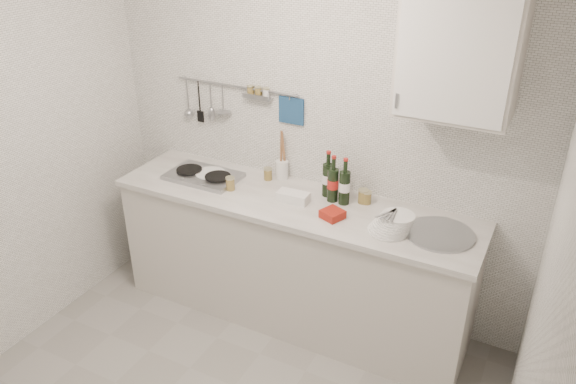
{
  "coord_description": "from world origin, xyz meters",
  "views": [
    {
      "loc": [
        1.44,
        -1.76,
        2.63
      ],
      "look_at": [
        0.07,
        0.9,
        1.08
      ],
      "focal_mm": 35.0,
      "sensor_mm": 36.0,
      "label": 1
    }
  ],
  "objects_px": {
    "wall_cabinet": "(461,51)",
    "wine_bottles": "(335,178)",
    "plate_stack_hob": "(210,175)",
    "plate_stack_sink": "(393,223)",
    "utensil_crock": "(282,167)"
  },
  "relations": [
    {
      "from": "wall_cabinet",
      "to": "utensil_crock",
      "type": "distance_m",
      "value": 1.46
    },
    {
      "from": "plate_stack_sink",
      "to": "utensil_crock",
      "type": "xyz_separation_m",
      "value": [
        -0.9,
        0.33,
        0.03
      ]
    },
    {
      "from": "plate_stack_hob",
      "to": "plate_stack_sink",
      "type": "height_order",
      "value": "plate_stack_sink"
    },
    {
      "from": "plate_stack_hob",
      "to": "utensil_crock",
      "type": "xyz_separation_m",
      "value": [
        0.46,
        0.22,
        0.07
      ]
    },
    {
      "from": "wall_cabinet",
      "to": "plate_stack_hob",
      "type": "distance_m",
      "value": 1.87
    },
    {
      "from": "plate_stack_sink",
      "to": "wine_bottles",
      "type": "xyz_separation_m",
      "value": [
        -0.45,
        0.21,
        0.1
      ]
    },
    {
      "from": "plate_stack_hob",
      "to": "wine_bottles",
      "type": "bearing_deg",
      "value": 5.84
    },
    {
      "from": "wall_cabinet",
      "to": "wine_bottles",
      "type": "height_order",
      "value": "wall_cabinet"
    },
    {
      "from": "plate_stack_sink",
      "to": "plate_stack_hob",
      "type": "bearing_deg",
      "value": 175.17
    },
    {
      "from": "utensil_crock",
      "to": "plate_stack_hob",
      "type": "bearing_deg",
      "value": -154.5
    },
    {
      "from": "wall_cabinet",
      "to": "wine_bottles",
      "type": "relative_size",
      "value": 2.26
    },
    {
      "from": "wine_bottles",
      "to": "utensil_crock",
      "type": "height_order",
      "value": "utensil_crock"
    },
    {
      "from": "wall_cabinet",
      "to": "plate_stack_sink",
      "type": "distance_m",
      "value": 1.02
    },
    {
      "from": "wine_bottles",
      "to": "wall_cabinet",
      "type": "bearing_deg",
      "value": -0.2
    },
    {
      "from": "plate_stack_hob",
      "to": "utensil_crock",
      "type": "distance_m",
      "value": 0.51
    }
  ]
}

